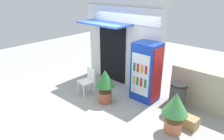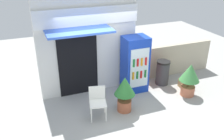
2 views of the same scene
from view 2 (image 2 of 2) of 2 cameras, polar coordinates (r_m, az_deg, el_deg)
The scene contains 9 objects.
ground at distance 7.00m, azimuth 0.46°, elevation -9.61°, with size 16.00×16.00×0.00m, color #A3A39E.
storefront_building at distance 7.45m, azimuth -5.85°, elevation 5.92°, with size 3.05×1.16×3.00m.
drink_cooler at distance 7.67m, azimuth 5.43°, elevation 1.33°, with size 0.77×0.68×1.80m.
plastic_chair at distance 6.56m, azimuth -3.41°, elevation -7.01°, with size 0.53×0.53×0.85m.
potted_plant_near_shop at distance 6.70m, azimuth 2.99°, elevation -4.84°, with size 0.58×0.58×1.05m.
potted_plant_curbside at distance 7.80m, azimuth 17.74°, elevation -1.50°, with size 0.62×0.62×1.05m.
trash_bin at distance 8.37m, azimuth 11.75°, elevation -0.57°, with size 0.45×0.45×0.84m.
stone_boundary_wall at distance 9.22m, azimuth 14.79°, elevation 2.57°, with size 2.74×0.21×1.14m, color #B7AD93.
cardboard_box at distance 8.47m, azimuth 16.78°, elevation -3.02°, with size 0.38×0.31×0.28m, color tan.
Camera 2 is at (-2.12, -5.32, 4.02)m, focal length 39.04 mm.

